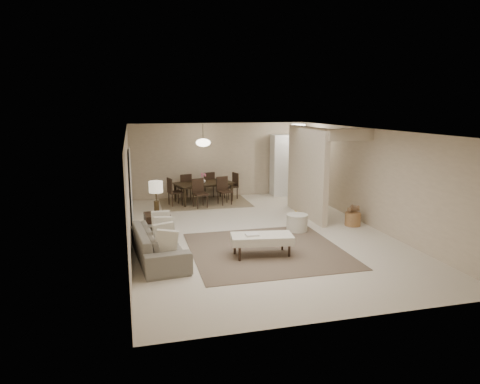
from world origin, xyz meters
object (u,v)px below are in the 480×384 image
object	(u,v)px
round_pouf	(297,223)
pantry_cabinet	(288,165)
dining_table	(204,192)
side_table	(157,226)
sofa	(159,244)
wicker_basket	(353,219)
ottoman_bench	(262,239)

from	to	relation	value
round_pouf	pantry_cabinet	bearing A→B (deg)	72.37
pantry_cabinet	round_pouf	world-z (taller)	pantry_cabinet
dining_table	side_table	bearing A→B (deg)	-130.14
pantry_cabinet	sofa	bearing A→B (deg)	-131.30
round_pouf	dining_table	world-z (taller)	dining_table
sofa	dining_table	bearing A→B (deg)	-25.18
pantry_cabinet	wicker_basket	distance (m)	4.25
side_table	dining_table	size ratio (longest dim) A/B	0.34
wicker_basket	pantry_cabinet	bearing A→B (deg)	93.24
side_table	dining_table	distance (m)	3.99
ottoman_bench	round_pouf	xyz separation A→B (m)	(1.38, 1.51, -0.15)
ottoman_bench	dining_table	world-z (taller)	dining_table
sofa	round_pouf	xyz separation A→B (m)	(3.45, 1.21, -0.11)
side_table	round_pouf	bearing A→B (deg)	-3.37
pantry_cabinet	side_table	world-z (taller)	pantry_cabinet
wicker_basket	dining_table	world-z (taller)	dining_table
side_table	wicker_basket	distance (m)	4.99
pantry_cabinet	side_table	distance (m)	6.29
round_pouf	dining_table	distance (m)	4.17
ottoman_bench	wicker_basket	xyz separation A→B (m)	(2.96, 1.61, -0.19)
round_pouf	wicker_basket	xyz separation A→B (m)	(1.59, 0.11, -0.04)
pantry_cabinet	wicker_basket	size ratio (longest dim) A/B	5.18
wicker_basket	sofa	bearing A→B (deg)	-165.38
pantry_cabinet	round_pouf	bearing A→B (deg)	-107.63
pantry_cabinet	ottoman_bench	distance (m)	6.41
sofa	wicker_basket	bearing A→B (deg)	-81.29
dining_table	round_pouf	bearing A→B (deg)	-80.89
ottoman_bench	pantry_cabinet	bearing A→B (deg)	72.92
pantry_cabinet	sofa	xyz separation A→B (m)	(-4.80, -5.46, -0.73)
sofa	ottoman_bench	size ratio (longest dim) A/B	1.65
side_table	round_pouf	size ratio (longest dim) A/B	1.13
wicker_basket	dining_table	size ratio (longest dim) A/B	0.22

